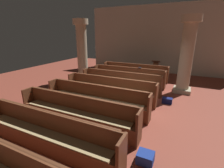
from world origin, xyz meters
name	(u,v)px	position (x,y,z in m)	size (l,w,h in m)	color
ground_plane	(127,103)	(0.00, 0.00, 0.00)	(19.20, 19.20, 0.00)	brown
back_wall	(159,40)	(0.00, 6.08, 2.25)	(10.00, 0.16, 4.50)	beige
pew_row_0	(135,71)	(-0.85, 3.55, 0.49)	(3.91, 0.46, 0.92)	brown
pew_row_1	(128,76)	(-0.85, 2.40, 0.49)	(3.91, 0.46, 0.92)	brown
pew_row_2	(120,81)	(-0.85, 1.26, 0.49)	(3.91, 0.47, 0.92)	brown
pew_row_3	(110,88)	(-0.85, 0.12, 0.49)	(3.91, 0.46, 0.92)	brown
pew_row_4	(96,98)	(-0.85, -1.03, 0.49)	(3.91, 0.46, 0.92)	brown
pew_row_5	(76,111)	(-0.85, -2.17, 0.49)	(3.91, 0.47, 0.92)	brown
pew_row_6	(45,132)	(-0.85, -3.32, 0.49)	(3.91, 0.46, 0.92)	brown
pillar_aisle_side	(187,54)	(1.88, 2.38, 1.78)	(0.83, 0.83, 3.42)	tan
pillar_far_side	(82,50)	(-3.53, 2.06, 1.78)	(0.83, 0.83, 3.42)	tan
lectern	(155,70)	(0.21, 4.50, 0.45)	(0.48, 0.45, 1.08)	brown
hymn_book	(140,68)	(-0.27, 2.59, 0.94)	(0.14, 0.19, 0.04)	black
kneeler_box_blue	(145,158)	(1.39, -2.72, 0.12)	(0.35, 0.31, 0.24)	navy
kneeler_box_navy	(167,101)	(1.42, 0.70, 0.11)	(0.38, 0.25, 0.22)	navy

